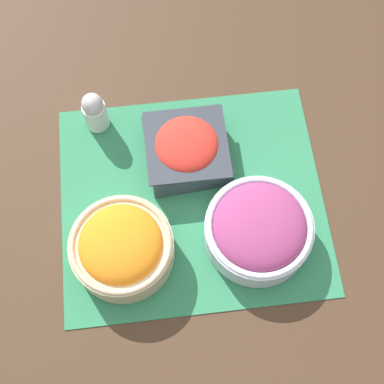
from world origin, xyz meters
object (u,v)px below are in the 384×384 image
(tomato_bowl, at_px, (186,149))
(carrot_bowl, at_px, (122,247))
(pepper_shaker, at_px, (95,111))
(onion_bowl, at_px, (259,229))

(tomato_bowl, bearing_deg, carrot_bowl, -126.05)
(tomato_bowl, height_order, carrot_bowl, carrot_bowl)
(tomato_bowl, relative_size, pepper_shaker, 1.71)
(carrot_bowl, bearing_deg, pepper_shaker, 97.00)
(carrot_bowl, bearing_deg, tomato_bowl, 53.95)
(tomato_bowl, bearing_deg, pepper_shaker, 150.25)
(carrot_bowl, bearing_deg, onion_bowl, 1.40)
(carrot_bowl, distance_m, onion_bowl, 0.24)
(onion_bowl, distance_m, pepper_shaker, 0.39)
(carrot_bowl, relative_size, pepper_shaker, 1.94)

